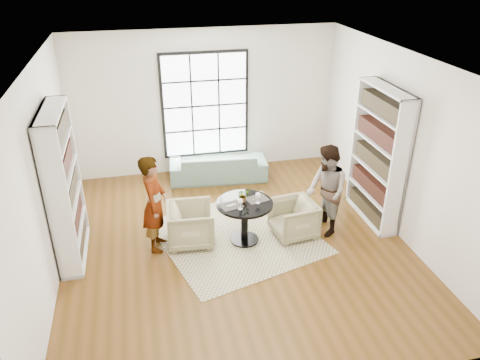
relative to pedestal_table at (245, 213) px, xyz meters
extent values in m
plane|color=brown|center=(-0.15, -0.04, -0.53)|extent=(6.00, 6.00, 0.00)
plane|color=silver|center=(-0.15, 2.96, 0.97)|extent=(5.50, 0.00, 5.50)
plane|color=silver|center=(-2.90, -0.04, 0.97)|extent=(0.00, 6.00, 6.00)
plane|color=silver|center=(2.60, -0.04, 0.97)|extent=(0.00, 6.00, 6.00)
plane|color=silver|center=(-0.15, -3.04, 0.97)|extent=(5.50, 0.00, 5.50)
plane|color=white|center=(-0.15, -0.04, 2.47)|extent=(6.00, 6.00, 0.00)
cube|color=black|center=(-0.15, 2.94, 0.92)|extent=(1.82, 0.06, 2.22)
cube|color=white|center=(-0.15, 2.90, 0.92)|extent=(1.70, 0.02, 2.10)
cube|color=#C7B495|center=(-0.10, 0.15, -0.53)|extent=(3.00, 3.00, 0.01)
cylinder|color=black|center=(0.00, 0.00, -0.51)|extent=(0.47, 0.47, 0.04)
cylinder|color=black|center=(0.00, 0.00, -0.18)|extent=(0.12, 0.12, 0.65)
cylinder|color=black|center=(0.00, 0.00, 0.18)|extent=(0.92, 0.92, 0.04)
imported|color=gray|center=(0.00, 2.41, -0.24)|extent=(2.07, 0.97, 0.58)
imported|color=tan|center=(-0.87, 0.15, -0.19)|extent=(0.80, 0.78, 0.68)
imported|color=tan|center=(0.84, -0.01, -0.21)|extent=(0.78, 0.76, 0.64)
imported|color=gray|center=(-1.42, 0.15, 0.28)|extent=(0.51, 0.66, 1.62)
imported|color=gray|center=(1.39, -0.01, 0.25)|extent=(0.62, 0.78, 1.57)
cube|color=black|center=(-0.23, -0.05, 0.20)|extent=(0.40, 0.34, 0.01)
cube|color=black|center=(0.22, 0.06, 0.20)|extent=(0.40, 0.34, 0.01)
cylinder|color=silver|center=(-0.11, -0.18, 0.21)|extent=(0.07, 0.07, 0.01)
cylinder|color=silver|center=(-0.11, -0.18, 0.26)|extent=(0.01, 0.01, 0.11)
sphere|color=maroon|center=(-0.11, -0.18, 0.34)|extent=(0.08, 0.08, 0.08)
ellipsoid|color=white|center=(-0.11, -0.18, 0.34)|extent=(0.08, 0.08, 0.09)
cylinder|color=silver|center=(0.20, -0.06, 0.21)|extent=(0.07, 0.07, 0.01)
cylinder|color=silver|center=(0.20, -0.06, 0.26)|extent=(0.01, 0.01, 0.11)
sphere|color=maroon|center=(0.20, -0.06, 0.35)|extent=(0.08, 0.08, 0.08)
ellipsoid|color=white|center=(0.20, -0.06, 0.35)|extent=(0.09, 0.09, 0.10)
imported|color=gray|center=(-0.02, 0.05, 0.31)|extent=(0.23, 0.21, 0.22)
camera|label=1|loc=(-1.52, -6.34, 3.91)|focal=35.00mm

